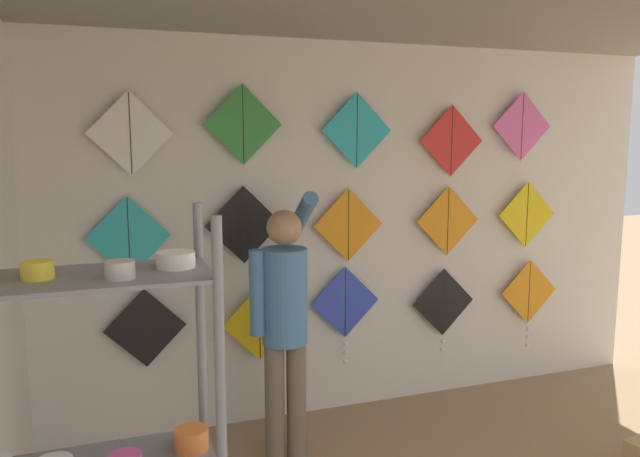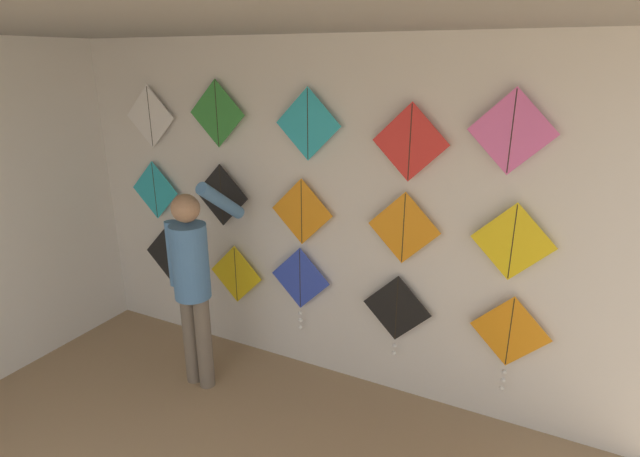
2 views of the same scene
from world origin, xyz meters
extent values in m
cube|color=silver|center=(0.00, 3.66, 1.40)|extent=(5.36, 0.06, 2.80)
cube|color=gray|center=(0.00, 1.81, 2.82)|extent=(5.36, 4.43, 0.04)
cylinder|color=#726656|center=(-0.78, 2.97, 0.41)|extent=(0.13, 0.13, 0.81)
cylinder|color=#726656|center=(-0.64, 2.97, 0.41)|extent=(0.13, 0.13, 0.81)
cylinder|color=#4C7FB7|center=(-0.71, 2.97, 1.12)|extent=(0.29, 0.29, 0.61)
sphere|color=tan|center=(-0.71, 2.97, 1.55)|extent=(0.22, 0.22, 0.22)
cylinder|color=#4C7FB7|center=(-0.88, 2.98, 1.15)|extent=(0.10, 0.10, 0.54)
cylinder|color=#4C7FB7|center=(-0.54, 3.18, 1.58)|extent=(0.10, 0.50, 0.39)
cube|color=black|center=(-1.53, 3.57, 0.82)|extent=(0.55, 0.01, 0.55)
cylinder|color=black|center=(-1.53, 3.57, 0.82)|extent=(0.01, 0.01, 0.53)
cube|color=yellow|center=(-0.73, 3.57, 0.77)|extent=(0.55, 0.01, 0.55)
cylinder|color=black|center=(-0.73, 3.57, 0.77)|extent=(0.01, 0.01, 0.53)
cube|color=blue|center=(-0.06, 3.57, 0.86)|extent=(0.55, 0.01, 0.55)
cylinder|color=black|center=(-0.06, 3.57, 0.86)|extent=(0.01, 0.01, 0.53)
sphere|color=white|center=(-0.06, 3.56, 0.54)|extent=(0.04, 0.04, 0.04)
sphere|color=white|center=(-0.06, 3.56, 0.47)|extent=(0.04, 0.04, 0.04)
sphere|color=white|center=(-0.06, 3.56, 0.40)|extent=(0.04, 0.04, 0.04)
cube|color=black|center=(0.80, 3.57, 0.78)|extent=(0.55, 0.01, 0.55)
cylinder|color=black|center=(0.80, 3.57, 0.78)|extent=(0.01, 0.01, 0.53)
sphere|color=white|center=(0.80, 3.56, 0.46)|extent=(0.04, 0.04, 0.04)
sphere|color=white|center=(0.80, 3.56, 0.39)|extent=(0.04, 0.04, 0.04)
cube|color=orange|center=(1.64, 3.57, 0.80)|extent=(0.55, 0.01, 0.55)
cylinder|color=black|center=(1.64, 3.57, 0.80)|extent=(0.01, 0.01, 0.53)
sphere|color=white|center=(1.64, 3.56, 0.47)|extent=(0.04, 0.04, 0.04)
sphere|color=white|center=(1.64, 3.56, 0.40)|extent=(0.04, 0.04, 0.04)
sphere|color=white|center=(1.64, 3.56, 0.33)|extent=(0.04, 0.04, 0.04)
cube|color=#28B2C6|center=(-1.61, 3.57, 1.45)|extent=(0.55, 0.01, 0.55)
cylinder|color=black|center=(-1.61, 3.57, 1.45)|extent=(0.01, 0.01, 0.53)
cube|color=black|center=(-0.83, 3.57, 1.50)|extent=(0.55, 0.01, 0.55)
cylinder|color=black|center=(-0.83, 3.57, 1.50)|extent=(0.01, 0.01, 0.53)
cube|color=orange|center=(-0.03, 3.57, 1.45)|extent=(0.55, 0.01, 0.55)
cylinder|color=black|center=(-0.03, 3.57, 1.45)|extent=(0.01, 0.01, 0.53)
cube|color=orange|center=(0.82, 3.57, 1.45)|extent=(0.55, 0.01, 0.55)
cylinder|color=black|center=(0.82, 3.57, 1.45)|extent=(0.01, 0.01, 0.53)
cube|color=yellow|center=(1.57, 3.57, 1.46)|extent=(0.55, 0.01, 0.55)
cylinder|color=black|center=(1.57, 3.57, 1.46)|extent=(0.01, 0.01, 0.53)
cube|color=white|center=(-1.57, 3.57, 2.13)|extent=(0.55, 0.01, 0.55)
cylinder|color=black|center=(-1.57, 3.57, 2.13)|extent=(0.01, 0.01, 0.53)
cube|color=#338C38|center=(-0.82, 3.57, 2.19)|extent=(0.55, 0.01, 0.55)
cylinder|color=black|center=(-0.82, 3.57, 2.19)|extent=(0.01, 0.01, 0.53)
cube|color=#28B2C6|center=(0.03, 3.57, 2.16)|extent=(0.55, 0.01, 0.55)
cylinder|color=black|center=(0.03, 3.57, 2.16)|extent=(0.01, 0.01, 0.53)
cube|color=red|center=(0.83, 3.57, 2.08)|extent=(0.55, 0.01, 0.55)
cylinder|color=black|center=(0.83, 3.57, 2.08)|extent=(0.01, 0.01, 0.53)
cube|color=pink|center=(1.48, 3.57, 2.19)|extent=(0.55, 0.01, 0.55)
cylinder|color=black|center=(1.48, 3.57, 2.19)|extent=(0.01, 0.01, 0.53)
camera|label=1|loc=(-1.79, -0.70, 2.12)|focal=35.00mm
camera|label=2|loc=(1.83, 0.20, 2.63)|focal=28.00mm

